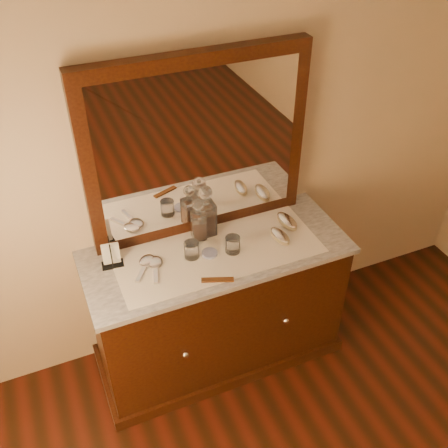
{
  "coord_description": "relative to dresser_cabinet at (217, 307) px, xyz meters",
  "views": [
    {
      "loc": [
        -0.79,
        -0.01,
        2.67
      ],
      "look_at": [
        0.0,
        1.85,
        1.1
      ],
      "focal_mm": 41.57,
      "sensor_mm": 36.0,
      "label": 1
    }
  ],
  "objects": [
    {
      "name": "dresser_plinth",
      "position": [
        0.0,
        0.0,
        -0.37
      ],
      "size": [
        1.46,
        0.59,
        0.08
      ],
      "primitive_type": "cube",
      "color": "black",
      "rests_on": "floor"
    },
    {
      "name": "pin_dish",
      "position": [
        -0.05,
        -0.02,
        0.45
      ],
      "size": [
        0.11,
        0.11,
        0.01
      ],
      "primitive_type": "cylinder",
      "rotation": [
        0.0,
        0.0,
        -0.37
      ],
      "color": "silver",
      "rests_on": "lace_runner"
    },
    {
      "name": "decanter_left",
      "position": [
        -0.05,
        0.14,
        0.54
      ],
      "size": [
        0.09,
        0.09,
        0.25
      ],
      "color": "#8C4014",
      "rests_on": "lace_runner"
    },
    {
      "name": "mirror_frame",
      "position": [
        0.0,
        0.25,
        0.94
      ],
      "size": [
        1.2,
        0.08,
        1.0
      ],
      "primitive_type": "cube",
      "color": "black",
      "rests_on": "marble_top"
    },
    {
      "name": "comb",
      "position": [
        -0.09,
        -0.22,
        0.45
      ],
      "size": [
        0.16,
        0.09,
        0.01
      ],
      "primitive_type": "cube",
      "rotation": [
        0.0,
        0.0,
        -0.36
      ],
      "color": "brown",
      "rests_on": "lace_runner"
    },
    {
      "name": "brush_near",
      "position": [
        0.35,
        -0.06,
        0.47
      ],
      "size": [
        0.08,
        0.16,
        0.04
      ],
      "color": "tan",
      "rests_on": "lace_runner"
    },
    {
      "name": "hand_mirror_outer",
      "position": [
        -0.38,
        0.04,
        0.45
      ],
      "size": [
        0.16,
        0.2,
        0.02
      ],
      "color": "silver",
      "rests_on": "lace_runner"
    },
    {
      "name": "dresser_cabinet",
      "position": [
        0.0,
        0.0,
        0.0
      ],
      "size": [
        1.4,
        0.55,
        0.82
      ],
      "primitive_type": "cube",
      "color": "black",
      "rests_on": "floor"
    },
    {
      "name": "decanter_right",
      "position": [
        0.0,
        0.16,
        0.56
      ],
      "size": [
        0.09,
        0.09,
        0.31
      ],
      "color": "#8C4014",
      "rests_on": "lace_runner"
    },
    {
      "name": "tumblers",
      "position": [
        -0.03,
        -0.02,
        0.49
      ],
      "size": [
        0.3,
        0.13,
        0.09
      ],
      "color": "white",
      "rests_on": "lace_runner"
    },
    {
      "name": "marble_top",
      "position": [
        0.0,
        0.0,
        0.42
      ],
      "size": [
        1.44,
        0.59,
        0.03
      ],
      "primitive_type": "cube",
      "color": "silver",
      "rests_on": "dresser_cabinet"
    },
    {
      "name": "knob_right",
      "position": [
        0.3,
        -0.28,
        0.04
      ],
      "size": [
        0.04,
        0.04,
        0.04
      ],
      "primitive_type": "sphere",
      "color": "silver",
      "rests_on": "dresser_cabinet"
    },
    {
      "name": "napkin_rack",
      "position": [
        -0.54,
        0.1,
        0.51
      ],
      "size": [
        0.12,
        0.08,
        0.17
      ],
      "color": "black",
      "rests_on": "marble_top"
    },
    {
      "name": "lace_runner",
      "position": [
        0.0,
        -0.02,
        0.44
      ],
      "size": [
        1.1,
        0.45,
        0.0
      ],
      "primitive_type": "cube",
      "color": "white",
      "rests_on": "marble_top"
    },
    {
      "name": "knob_left",
      "position": [
        -0.3,
        -0.28,
        0.04
      ],
      "size": [
        0.04,
        0.04,
        0.04
      ],
      "primitive_type": "sphere",
      "color": "silver",
      "rests_on": "dresser_cabinet"
    },
    {
      "name": "mirror_glass",
      "position": [
        0.0,
        0.21,
        0.94
      ],
      "size": [
        1.06,
        0.01,
        0.86
      ],
      "primitive_type": "cube",
      "color": "white",
      "rests_on": "marble_top"
    },
    {
      "name": "brush_far",
      "position": [
        0.45,
        0.05,
        0.47
      ],
      "size": [
        0.09,
        0.17,
        0.05
      ],
      "color": "tan",
      "rests_on": "lace_runner"
    },
    {
      "name": "hand_mirror_inner",
      "position": [
        -0.34,
        0.01,
        0.45
      ],
      "size": [
        0.1,
        0.21,
        0.02
      ],
      "color": "silver",
      "rests_on": "lace_runner"
    }
  ]
}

